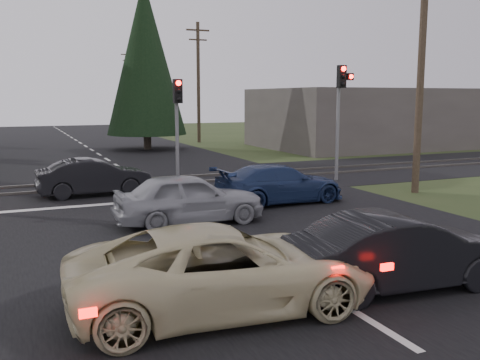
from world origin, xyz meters
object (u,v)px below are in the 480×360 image
traffic_signal_center (178,114)px  dark_car_far (94,177)px  cream_coupe (223,269)px  silver_car (189,198)px  dark_hatchback (400,252)px  utility_pole_far (130,86)px  traffic_signal_right (341,100)px  utility_pole_near (422,60)px  blue_sedan (279,184)px  utility_pole_mid (198,80)px

traffic_signal_center → dark_car_far: 3.96m
cream_coupe → silver_car: size_ratio=1.22×
traffic_signal_center → dark_hatchback: traffic_signal_center is taller
utility_pole_far → dark_car_far: (-10.77, -44.93, -4.08)m
traffic_signal_right → silver_car: (-8.08, -4.82, -2.62)m
dark_car_far → traffic_signal_right: bearing=-95.6°
dark_car_far → dark_hatchback: bearing=-164.9°
utility_pole_near → utility_pole_far: size_ratio=1.00×
traffic_signal_center → dark_car_far: bearing=-169.5°
blue_sedan → utility_pole_mid: bearing=-15.1°
utility_pole_far → utility_pole_near: bearing=-90.0°
traffic_signal_center → utility_pole_far: utility_pole_far is taller
blue_sedan → traffic_signal_center: bearing=22.5°
traffic_signal_right → dark_car_far: (-9.81, 0.60, -2.67)m
traffic_signal_right → utility_pole_mid: 20.60m
silver_car → blue_sedan: 3.91m
utility_pole_mid → dark_car_far: (-10.77, -19.93, -4.08)m
silver_car → traffic_signal_center: bearing=-13.6°
dark_hatchback → silver_car: bearing=21.1°
traffic_signal_right → utility_pole_far: utility_pole_far is taller
utility_pole_far → silver_car: (-9.03, -50.35, -4.03)m
utility_pole_far → blue_sedan: utility_pole_far is taller
silver_car → blue_sedan: silver_car is taller
utility_pole_mid → dark_car_far: 23.02m
traffic_signal_center → dark_car_far: traffic_signal_center is taller
utility_pole_far → dark_hatchback: utility_pole_far is taller
dark_hatchback → silver_car: (-1.90, 6.32, 0.02)m
utility_pole_near → blue_sedan: bearing=177.8°
traffic_signal_center → blue_sedan: 5.37m
dark_hatchback → dark_car_far: bearing=21.6°
traffic_signal_center → utility_pole_mid: size_ratio=0.46×
traffic_signal_center → utility_pole_mid: utility_pole_mid is taller
utility_pole_near → cream_coupe: (-10.41, -7.35, -4.04)m
traffic_signal_right → utility_pole_near: (0.95, -3.47, 1.41)m
blue_sedan → traffic_signal_right: bearing=-56.3°
utility_pole_far → dark_hatchback: bearing=-97.2°
dark_car_far → utility_pole_mid: bearing=-30.5°
cream_coupe → blue_sedan: 9.04m
traffic_signal_right → silver_car: 9.77m
silver_car → blue_sedan: bearing=-65.8°
cream_coupe → blue_sedan: (4.96, 7.56, -0.06)m
utility_pole_near → dark_hatchback: 11.23m
traffic_signal_right → blue_sedan: size_ratio=1.08×
dark_hatchback → utility_pole_far: bearing=-2.8°
traffic_signal_right → utility_pole_near: size_ratio=0.52×
utility_pole_mid → silver_car: 27.21m
utility_pole_mid → silver_car: size_ratio=2.21×
traffic_signal_right → dark_car_far: traffic_signal_right is taller
utility_pole_near → utility_pole_far: 49.00m
utility_pole_near → dark_hatchback: utility_pole_near is taller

